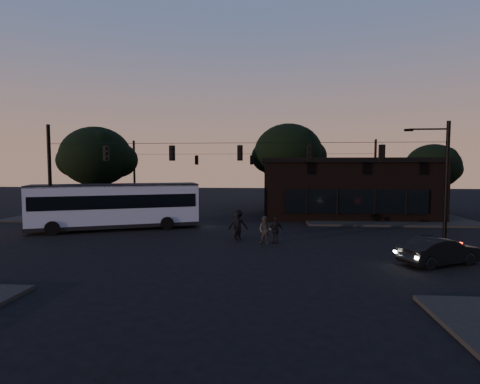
# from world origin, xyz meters

# --- Properties ---
(ground) EXTENTS (120.00, 120.00, 0.00)m
(ground) POSITION_xyz_m (0.00, 0.00, 0.00)
(ground) COLOR black
(ground) RESTS_ON ground
(sidewalk_far_right) EXTENTS (14.00, 10.00, 0.15)m
(sidewalk_far_right) POSITION_xyz_m (12.00, 14.00, 0.07)
(sidewalk_far_right) COLOR black
(sidewalk_far_right) RESTS_ON ground
(sidewalk_far_left) EXTENTS (14.00, 10.00, 0.15)m
(sidewalk_far_left) POSITION_xyz_m (-14.00, 14.00, 0.07)
(sidewalk_far_left) COLOR black
(sidewalk_far_left) RESTS_ON ground
(building) EXTENTS (15.40, 10.41, 5.40)m
(building) POSITION_xyz_m (9.00, 15.97, 2.71)
(building) COLOR black
(building) RESTS_ON ground
(tree_behind) EXTENTS (7.60, 7.60, 9.43)m
(tree_behind) POSITION_xyz_m (4.00, 22.00, 6.19)
(tree_behind) COLOR black
(tree_behind) RESTS_ON ground
(tree_right) EXTENTS (5.20, 5.20, 6.86)m
(tree_right) POSITION_xyz_m (18.00, 18.00, 4.63)
(tree_right) COLOR black
(tree_right) RESTS_ON ground
(tree_left) EXTENTS (6.40, 6.40, 8.30)m
(tree_left) POSITION_xyz_m (-14.00, 13.00, 5.57)
(tree_left) COLOR black
(tree_left) RESTS_ON ground
(signal_rig_near) EXTENTS (26.24, 0.30, 7.50)m
(signal_rig_near) POSITION_xyz_m (0.00, 4.00, 4.45)
(signal_rig_near) COLOR black
(signal_rig_near) RESTS_ON ground
(signal_rig_far) EXTENTS (26.24, 0.30, 7.50)m
(signal_rig_far) POSITION_xyz_m (0.00, 20.00, 4.20)
(signal_rig_far) COLOR black
(signal_rig_far) RESTS_ON ground
(bus) EXTENTS (12.13, 6.89, 3.37)m
(bus) POSITION_xyz_m (-9.40, 6.46, 1.89)
(bus) COLOR #9DA8C8
(bus) RESTS_ON ground
(car) EXTENTS (4.27, 2.96, 1.33)m
(car) POSITION_xyz_m (10.03, -2.12, 0.67)
(car) COLOR black
(car) RESTS_ON ground
(pedestrian_a) EXTENTS (0.78, 0.71, 1.78)m
(pedestrian_a) POSITION_xyz_m (-0.07, 2.70, 0.89)
(pedestrian_a) COLOR black
(pedestrian_a) RESTS_ON ground
(pedestrian_b) EXTENTS (1.00, 0.90, 1.70)m
(pedestrian_b) POSITION_xyz_m (1.68, 1.89, 0.85)
(pedestrian_b) COLOR #33302E
(pedestrian_b) RESTS_ON ground
(pedestrian_c) EXTENTS (1.03, 0.71, 1.62)m
(pedestrian_c) POSITION_xyz_m (2.31, 2.20, 0.81)
(pedestrian_c) COLOR black
(pedestrian_c) RESTS_ON ground
(pedestrian_d) EXTENTS (1.27, 0.78, 1.91)m
(pedestrian_d) POSITION_xyz_m (-0.08, 3.35, 0.95)
(pedestrian_d) COLOR black
(pedestrian_d) RESTS_ON ground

